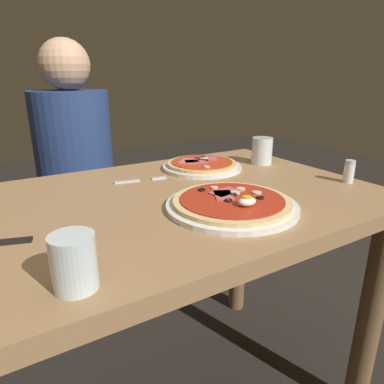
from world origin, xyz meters
The scene contains 8 objects.
dining_table centered at (0.00, 0.00, 0.62)m, with size 1.27×0.74×0.74m.
pizza_foreground centered at (0.16, -0.16, 0.75)m, with size 0.32×0.32×0.05m.
pizza_across_left centered at (0.30, 0.19, 0.75)m, with size 0.27×0.27×0.03m.
water_glass_near centered at (0.52, 0.14, 0.78)m, with size 0.07×0.07×0.09m.
water_glass_far centered at (-0.24, -0.29, 0.78)m, with size 0.07×0.07×0.09m.
fork centered at (0.05, 0.17, 0.74)m, with size 0.16×0.04×0.00m.
salt_shaker centered at (0.58, -0.17, 0.77)m, with size 0.03×0.03×0.07m.
diner_person centered at (0.01, 0.75, 0.56)m, with size 0.32×0.32×1.18m.
Camera 1 is at (-0.32, -0.77, 1.04)m, focal length 32.51 mm.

